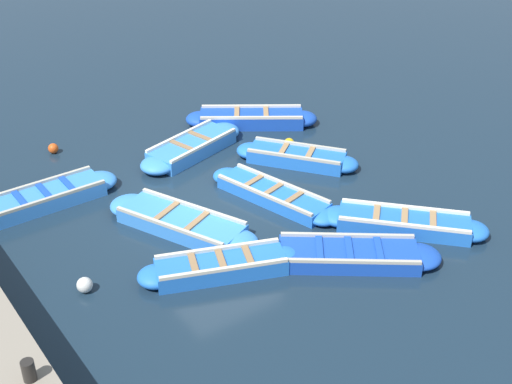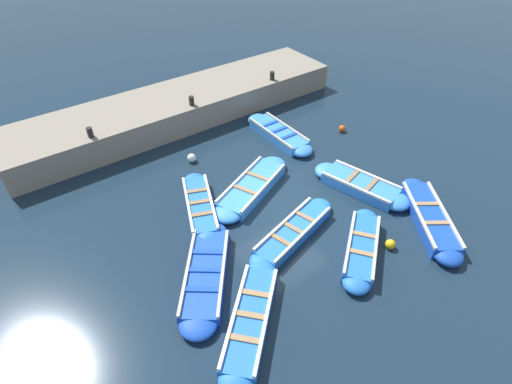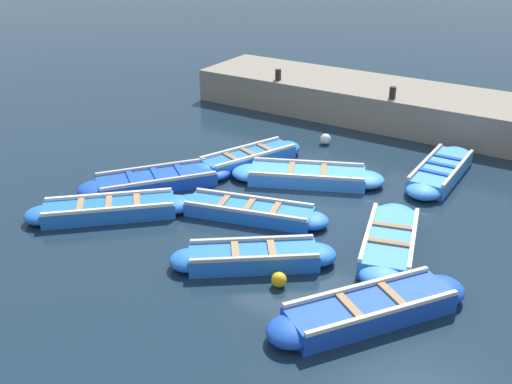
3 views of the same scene
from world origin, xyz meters
name	(u,v)px [view 3 (image 3 of 3)]	position (x,y,z in m)	size (l,w,h in m)	color
ground_plane	(300,202)	(0.00, 0.00, 0.00)	(120.00, 120.00, 0.00)	#162838
boat_inner_gap	(253,257)	(2.85, 0.52, 0.17)	(2.50, 3.00, 0.40)	blue
boat_drifting	(249,211)	(1.26, -0.61, 0.15)	(1.60, 3.62, 0.36)	blue
boat_outer_right	(249,158)	(-1.26, -2.25, 0.18)	(3.39, 1.91, 0.41)	blue
boat_far_corner	(390,242)	(0.94, 2.53, 0.18)	(3.47, 1.72, 0.43)	#3884E0
boat_outer_left	(307,176)	(-1.10, -0.41, 0.16)	(2.37, 3.85, 0.39)	#3884E0
boat_tucked	(441,171)	(-3.14, 2.33, 0.18)	(3.56, 0.91, 0.41)	#3884E0
boat_alongside	(110,209)	(2.86, -3.25, 0.17)	(3.03, 3.18, 0.40)	blue
boat_centre	(370,309)	(3.22, 3.05, 0.19)	(3.50, 2.78, 0.44)	#1947B7
boat_end_of_row	(156,180)	(1.09, -3.42, 0.16)	(3.57, 3.02, 0.37)	#1947B7
quay_wall	(403,106)	(-6.78, 0.00, 0.53)	(2.94, 13.82, 1.07)	gray
bollard_north	(278,75)	(-5.66, -3.93, 1.24)	(0.20, 0.20, 0.35)	black
bollard_mid_north	(393,93)	(-5.66, 0.00, 1.24)	(0.20, 0.20, 0.35)	black
buoy_orange_near	(279,280)	(3.21, 1.29, 0.14)	(0.28, 0.28, 0.28)	#EAB214
buoy_white_drifting	(326,139)	(-3.72, -1.19, 0.16)	(0.31, 0.31, 0.31)	silver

